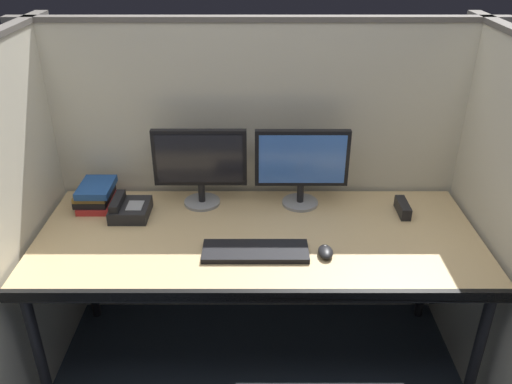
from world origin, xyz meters
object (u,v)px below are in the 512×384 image
at_px(keyboard_main, 254,251).
at_px(red_stapler, 401,208).
at_px(desk_phone, 127,209).
at_px(monitor_left, 198,162).
at_px(monitor_right, 300,163).
at_px(desk, 256,245).
at_px(book_stack, 94,195).
at_px(computer_mouse, 324,252).

height_order(keyboard_main, red_stapler, red_stapler).
distance_m(keyboard_main, desk_phone, 0.65).
height_order(monitor_left, monitor_right, same).
bearing_deg(red_stapler, keyboard_main, -154.19).
relative_size(desk_phone, red_stapler, 1.27).
relative_size(monitor_left, desk_phone, 2.26).
distance_m(desk, monitor_right, 0.44).
height_order(monitor_right, desk_phone, monitor_right).
distance_m(keyboard_main, book_stack, 0.86).
bearing_deg(book_stack, monitor_right, 0.44).
bearing_deg(desk, desk_phone, 163.54).
relative_size(computer_mouse, red_stapler, 0.64).
height_order(keyboard_main, book_stack, book_stack).
bearing_deg(computer_mouse, desk_phone, 159.58).
bearing_deg(computer_mouse, desk, 151.70).
bearing_deg(red_stapler, desk, -163.72).
xyz_separation_m(monitor_right, red_stapler, (0.47, -0.09, -0.19)).
bearing_deg(desk, monitor_left, 132.88).
distance_m(keyboard_main, red_stapler, 0.75).
height_order(desk, book_stack, book_stack).
height_order(monitor_right, computer_mouse, monitor_right).
bearing_deg(monitor_left, computer_mouse, -38.82).
xyz_separation_m(computer_mouse, desk_phone, (-0.86, 0.32, 0.02)).
xyz_separation_m(computer_mouse, red_stapler, (0.39, 0.34, 0.01)).
bearing_deg(keyboard_main, desk, 85.28).
bearing_deg(keyboard_main, book_stack, 151.58).
xyz_separation_m(desk_phone, red_stapler, (1.25, 0.02, -0.01)).
bearing_deg(desk_phone, monitor_right, 7.78).
bearing_deg(book_stack, red_stapler, -3.16).
bearing_deg(computer_mouse, keyboard_main, 177.29).
bearing_deg(red_stapler, computer_mouse, -139.16).
relative_size(monitor_left, computer_mouse, 4.48).
relative_size(monitor_left, red_stapler, 2.87).
xyz_separation_m(desk, computer_mouse, (0.27, -0.15, 0.07)).
distance_m(desk, desk_phone, 0.62).
relative_size(book_stack, red_stapler, 1.49).
relative_size(computer_mouse, book_stack, 0.43).
bearing_deg(monitor_left, red_stapler, -5.61).
height_order(monitor_left, keyboard_main, monitor_left).
height_order(computer_mouse, red_stapler, red_stapler).
xyz_separation_m(monitor_right, computer_mouse, (0.07, -0.43, -0.20)).
xyz_separation_m(monitor_left, book_stack, (-0.50, -0.01, -0.16)).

